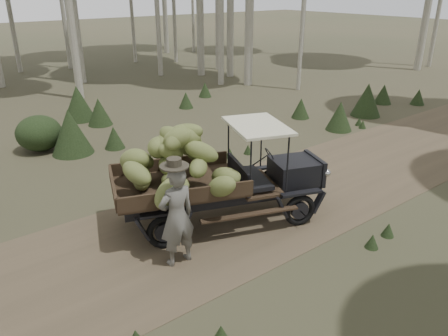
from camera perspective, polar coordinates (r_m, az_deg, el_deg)
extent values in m
plane|color=#473D2B|center=(11.14, 9.30, -3.13)|extent=(120.00, 120.00, 0.00)
cube|color=brown|center=(11.14, 9.30, -3.11)|extent=(70.00, 4.00, 0.01)
cube|color=black|center=(9.96, 9.10, -0.38)|extent=(1.20, 1.17, 0.52)
cube|color=black|center=(10.19, 11.72, -0.02)|extent=(0.41, 0.92, 0.59)
cube|color=black|center=(9.44, 1.91, -0.82)|extent=(0.52, 1.27, 0.52)
cube|color=#38281C|center=(9.15, -5.93, -2.37)|extent=(3.07, 2.50, 0.08)
cube|color=#38281C|center=(9.85, -7.01, 0.55)|extent=(2.50, 0.96, 0.30)
cube|color=#38281C|center=(8.33, -4.74, -3.70)|extent=(2.50, 0.96, 0.30)
cube|color=#38281C|center=(8.95, -14.28, -2.42)|extent=(0.64, 1.62, 0.30)
cube|color=beige|center=(9.20, 4.40, 5.53)|extent=(1.57, 1.88, 0.06)
cube|color=black|center=(9.84, -0.63, -2.67)|extent=(4.11, 1.58, 0.17)
cube|color=black|center=(9.23, 0.68, -4.50)|extent=(4.11, 1.58, 0.17)
torus|color=black|center=(10.74, 6.23, -1.85)|extent=(0.72, 0.37, 0.72)
torus|color=black|center=(9.53, 9.86, -5.47)|extent=(0.72, 0.37, 0.72)
torus|color=black|center=(10.01, -9.36, -3.97)|extent=(0.72, 0.37, 0.72)
torus|color=black|center=(8.70, -7.78, -8.29)|extent=(0.72, 0.37, 0.72)
sphere|color=beige|center=(10.55, 11.00, 1.12)|extent=(0.17, 0.17, 0.17)
sphere|color=beige|center=(9.88, 13.29, -0.64)|extent=(0.17, 0.17, 0.17)
ellipsoid|color=olive|center=(9.00, -10.67, -1.35)|extent=(0.70, 0.80, 0.55)
ellipsoid|color=olive|center=(9.46, -3.77, 2.46)|extent=(0.65, 0.87, 0.56)
ellipsoid|color=olive|center=(8.99, -8.54, 2.67)|extent=(0.79, 0.84, 0.56)
ellipsoid|color=olive|center=(8.62, -6.10, 3.90)|extent=(0.75, 0.63, 0.51)
ellipsoid|color=olive|center=(9.49, -7.26, 0.43)|extent=(0.81, 0.94, 0.62)
ellipsoid|color=olive|center=(8.51, -11.33, -0.70)|extent=(0.55, 0.86, 0.56)
ellipsoid|color=olive|center=(9.09, -4.55, 3.17)|extent=(0.91, 0.74, 0.65)
ellipsoid|color=olive|center=(8.71, -5.08, 4.01)|extent=(0.84, 0.39, 0.58)
ellipsoid|color=olive|center=(8.62, -6.39, -1.95)|extent=(0.48, 0.81, 0.42)
ellipsoid|color=olive|center=(9.06, -11.61, 1.00)|extent=(0.65, 0.97, 0.70)
ellipsoid|color=olive|center=(8.67, -3.00, 2.17)|extent=(0.85, 0.80, 0.62)
ellipsoid|color=olive|center=(8.68, -6.09, 4.00)|extent=(0.92, 0.75, 0.57)
ellipsoid|color=olive|center=(8.91, 0.44, -1.25)|extent=(0.48, 0.83, 0.57)
ellipsoid|color=olive|center=(9.25, -11.01, 1.12)|extent=(0.73, 0.83, 0.54)
ellipsoid|color=olive|center=(8.88, -7.73, 2.84)|extent=(0.54, 0.82, 0.50)
ellipsoid|color=olive|center=(8.90, -5.21, 4.53)|extent=(0.86, 0.90, 0.55)
ellipsoid|color=olive|center=(8.80, 0.23, -1.31)|extent=(0.59, 0.79, 0.52)
ellipsoid|color=olive|center=(8.57, -3.38, 0.03)|extent=(0.71, 0.73, 0.35)
ellipsoid|color=olive|center=(9.07, -5.72, 3.23)|extent=(0.87, 0.82, 0.44)
ellipsoid|color=olive|center=(8.87, -6.73, 4.03)|extent=(0.41, 0.85, 0.48)
ellipsoid|color=olive|center=(9.52, -6.38, 0.15)|extent=(0.71, 0.82, 0.39)
ellipsoid|color=olive|center=(8.85, -7.41, 0.29)|extent=(0.53, 0.67, 0.37)
ellipsoid|color=olive|center=(8.78, -6.91, 2.23)|extent=(0.75, 0.44, 0.57)
ellipsoid|color=olive|center=(8.16, -7.29, -3.23)|extent=(0.91, 0.67, 0.71)
ellipsoid|color=olive|center=(8.38, -0.29, -2.43)|extent=(0.58, 0.85, 0.66)
imported|color=#5E5C56|center=(7.95, -6.19, -6.37)|extent=(0.71, 0.47, 1.93)
cylinder|color=#342F24|center=(7.51, -6.51, 0.25)|extent=(0.52, 0.52, 0.03)
cylinder|color=#342F24|center=(7.49, -6.53, 0.71)|extent=(0.26, 0.26, 0.15)
cone|color=#233319|center=(20.45, -2.50, 10.19)|extent=(0.60, 0.60, 0.66)
cone|color=#233319|center=(14.25, -14.17, 3.90)|extent=(0.65, 0.65, 0.72)
cone|color=#233319|center=(18.58, -5.00, 8.83)|extent=(0.61, 0.61, 0.68)
ellipsoid|color=#233319|center=(14.73, -23.01, 4.21)|extent=(1.38, 1.38, 1.11)
cone|color=#233319|center=(20.83, 24.03, 8.49)|extent=(0.60, 0.60, 0.67)
cone|color=#233319|center=(20.43, 20.10, 9.07)|extent=(0.76, 0.76, 0.84)
cone|color=#233319|center=(16.80, -16.00, 7.09)|extent=(0.90, 0.90, 1.00)
cone|color=#233319|center=(17.65, -18.52, 8.06)|extent=(1.19, 1.19, 1.32)
cone|color=#233319|center=(16.10, 14.88, 6.59)|extent=(0.93, 0.93, 1.03)
cone|color=#233319|center=(14.08, -19.42, 4.51)|extent=(1.26, 1.26, 1.40)
cone|color=#233319|center=(17.33, 10.00, 7.71)|extent=(0.70, 0.70, 0.78)
cone|color=#233319|center=(18.21, 18.17, 8.48)|extent=(1.16, 1.16, 1.28)
cone|color=#233319|center=(9.72, 20.66, -7.55)|extent=(0.27, 0.27, 0.30)
cone|color=#233319|center=(13.43, 3.15, 2.47)|extent=(0.27, 0.27, 0.30)
cone|color=#233319|center=(11.14, -8.15, -2.19)|extent=(0.27, 0.27, 0.30)
cone|color=#233319|center=(16.93, 17.23, 5.82)|extent=(0.27, 0.27, 0.30)
cone|color=#233319|center=(11.49, -5.22, -1.25)|extent=(0.27, 0.27, 0.30)
cone|color=#233319|center=(11.74, -9.46, -0.93)|extent=(0.27, 0.27, 0.30)
cone|color=#233319|center=(16.63, 17.66, 5.47)|extent=(0.27, 0.27, 0.30)
cone|color=#233319|center=(13.11, 0.75, 1.98)|extent=(0.27, 0.27, 0.30)
cone|color=#233319|center=(12.21, -3.51, 0.31)|extent=(0.27, 0.27, 0.30)
cone|color=#233319|center=(9.21, 18.79, -9.03)|extent=(0.27, 0.27, 0.30)
cone|color=#233319|center=(12.13, -4.07, 0.14)|extent=(0.27, 0.27, 0.30)
cone|color=#233319|center=(6.78, -0.40, -20.81)|extent=(0.27, 0.27, 0.30)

